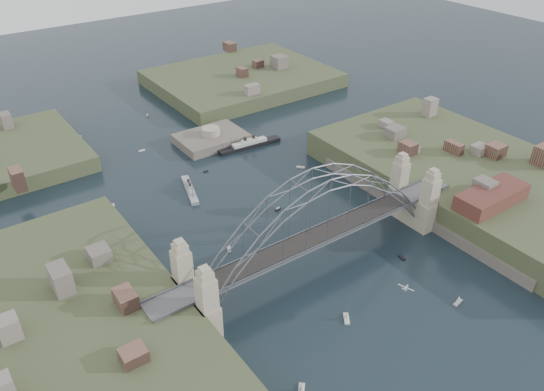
{
  "coord_description": "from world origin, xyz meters",
  "views": [
    {
      "loc": [
        -65.15,
        -73.57,
        80.64
      ],
      "look_at": [
        0.0,
        18.0,
        10.0
      ],
      "focal_mm": 35.33,
      "sensor_mm": 36.0,
      "label": 1
    }
  ],
  "objects": [
    {
      "name": "aeroplane",
      "position": [
        3.36,
        -23.4,
        8.08
      ],
      "size": [
        1.94,
        3.38,
        0.5
      ],
      "color": "silver"
    },
    {
      "name": "small_boat_m",
      "position": [
        18.13,
        -9.95,
        0.15
      ],
      "size": [
        1.02,
        2.2,
        0.45
      ],
      "color": "beige",
      "rests_on": "ground"
    },
    {
      "name": "fort_island",
      "position": [
        12.0,
        70.0,
        -0.34
      ],
      "size": [
        22.0,
        16.0,
        9.4
      ],
      "color": "#595048",
      "rests_on": "ground"
    },
    {
      "name": "small_boat_i",
      "position": [
        35.22,
        10.33,
        0.9
      ],
      "size": [
        1.16,
        2.29,
        2.38
      ],
      "color": "beige",
      "rests_on": "ground"
    },
    {
      "name": "small_boat_a",
      "position": [
        -13.75,
        16.8,
        0.28
      ],
      "size": [
        1.73,
        2.53,
        1.43
      ],
      "color": "beige",
      "rests_on": "ground"
    },
    {
      "name": "shore_east",
      "position": [
        57.32,
        0.0,
        1.97
      ],
      "size": [
        50.5,
        90.0,
        12.0
      ],
      "color": "#3C4428",
      "rests_on": "ground"
    },
    {
      "name": "small_boat_h",
      "position": [
        -9.67,
        77.85,
        0.15
      ],
      "size": [
        2.11,
        0.78,
        0.45
      ],
      "color": "beige",
      "rests_on": "ground"
    },
    {
      "name": "naval_cruiser_far",
      "position": [
        -25.25,
        90.72,
        0.86
      ],
      "size": [
        5.18,
        16.49,
        5.52
      ],
      "color": "#9CA1A4",
      "rests_on": "ground"
    },
    {
      "name": "small_boat_e",
      "position": [
        -31.06,
        52.31,
        0.15
      ],
      "size": [
        4.11,
        2.1,
        0.45
      ],
      "color": "beige",
      "rests_on": "ground"
    },
    {
      "name": "ground",
      "position": [
        0.0,
        0.0,
        0.0
      ],
      "size": [
        500.0,
        500.0,
        0.0
      ],
      "primitive_type": "plane",
      "color": "black",
      "rests_on": "ground"
    },
    {
      "name": "bridge",
      "position": [
        0.0,
        0.0,
        12.32
      ],
      "size": [
        84.0,
        13.8,
        24.6
      ],
      "color": "#525255",
      "rests_on": "ground"
    },
    {
      "name": "headland_ne",
      "position": [
        50.0,
        110.0,
        0.75
      ],
      "size": [
        70.0,
        55.0,
        9.5
      ],
      "primitive_type": "cube",
      "color": "#3C4428",
      "rests_on": "ground"
    },
    {
      "name": "finger_pier",
      "position": [
        39.0,
        -28.0,
        0.7
      ],
      "size": [
        4.0,
        22.0,
        1.4
      ],
      "primitive_type": "cube",
      "color": "#525255",
      "rests_on": "ground"
    },
    {
      "name": "small_boat_d",
      "position": [
        25.78,
        38.99,
        0.15
      ],
      "size": [
        2.27,
        2.42,
        0.45
      ],
      "color": "beige",
      "rests_on": "ground"
    },
    {
      "name": "wharf_shed",
      "position": [
        44.0,
        -14.0,
        10.0
      ],
      "size": [
        20.0,
        8.0,
        4.0
      ],
      "primitive_type": "cube",
      "color": "#592D26",
      "rests_on": "shore_east"
    },
    {
      "name": "small_boat_g",
      "position": [
        16.55,
        -27.61,
        0.8
      ],
      "size": [
        2.84,
        1.36,
        2.38
      ],
      "color": "beige",
      "rests_on": "ground"
    },
    {
      "name": "small_boat_l",
      "position": [
        -37.85,
        35.28,
        0.87
      ],
      "size": [
        2.47,
        1.79,
        2.38
      ],
      "color": "beige",
      "rests_on": "ground"
    },
    {
      "name": "naval_cruiser_near",
      "position": [
        -8.7,
        46.38,
        0.73
      ],
      "size": [
        6.47,
        15.56,
        4.69
      ],
      "color": "#9CA1A4",
      "rests_on": "ground"
    },
    {
      "name": "small_boat_f",
      "position": [
        0.6,
        53.7,
        0.15
      ],
      "size": [
        1.46,
        0.5,
        0.45
      ],
      "color": "beige",
      "rests_on": "ground"
    },
    {
      "name": "small_boat_n",
      "position": [
        38.84,
        85.44,
        0.15
      ],
      "size": [
        2.08,
        2.73,
        0.45
      ],
      "color": "beige",
      "rests_on": "ground"
    },
    {
      "name": "small_boat_c",
      "position": [
        -6.19,
        -17.32,
        0.71
      ],
      "size": [
        2.72,
        3.27,
        2.38
      ],
      "color": "beige",
      "rests_on": "ground"
    },
    {
      "name": "small_boat_k",
      "position": [
        3.89,
        103.4,
        0.29
      ],
      "size": [
        1.55,
        1.68,
        1.43
      ],
      "color": "beige",
      "rests_on": "ground"
    },
    {
      "name": "small_boat_b",
      "position": [
        6.25,
        24.07,
        0.29
      ],
      "size": [
        1.92,
        1.06,
        1.43
      ],
      "color": "beige",
      "rests_on": "ground"
    },
    {
      "name": "small_boat_j",
      "position": [
        -24.78,
        -25.84,
        0.71
      ],
      "size": [
        3.05,
        3.11,
        2.38
      ],
      "color": "beige",
      "rests_on": "ground"
    },
    {
      "name": "shore_west",
      "position": [
        -57.32,
        0.0,
        1.97
      ],
      "size": [
        50.5,
        90.0,
        12.0
      ],
      "color": "#3C4428",
      "rests_on": "ground"
    },
    {
      "name": "ocean_liner",
      "position": [
        20.68,
        59.87,
        0.84
      ],
      "size": [
        22.34,
        4.76,
        5.44
      ],
      "color": "black",
      "rests_on": "ground"
    }
  ]
}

